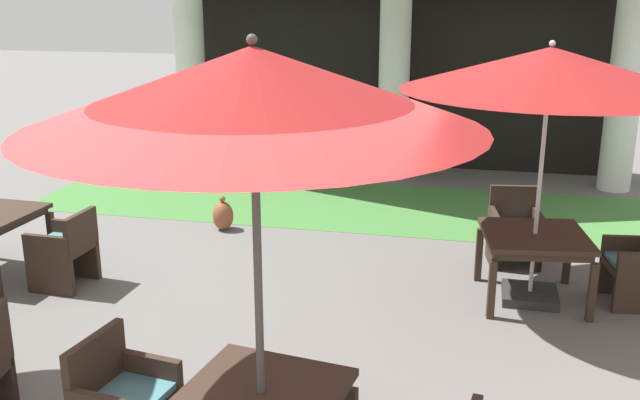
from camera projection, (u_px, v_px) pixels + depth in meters
name	position (u px, v px, depth m)	size (l,w,h in m)	color
lawn_strip	(376.00, 206.00, 10.56)	(10.12, 2.52, 0.01)	#47843D
patio_umbrella_near_foreground	(253.00, 91.00, 3.83)	(2.54, 2.54, 2.86)	#2D2D2D
patio_table_mid_left	(534.00, 242.00, 7.24)	(1.15, 1.15, 0.72)	#38281E
patio_umbrella_mid_left	(550.00, 71.00, 6.75)	(2.83, 2.83, 2.62)	#2D2D2D
patio_chair_mid_left_north	(514.00, 230.00, 8.31)	(0.63, 0.61, 0.88)	#38281E
patio_chair_mid_left_east	(639.00, 266.00, 7.22)	(0.61, 0.63, 0.88)	#38281E
patio_chair_mid_right_east	(65.00, 250.00, 7.65)	(0.56, 0.58, 0.84)	#38281E
terracotta_urn	(223.00, 216.00, 9.50)	(0.28, 0.28, 0.46)	brown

